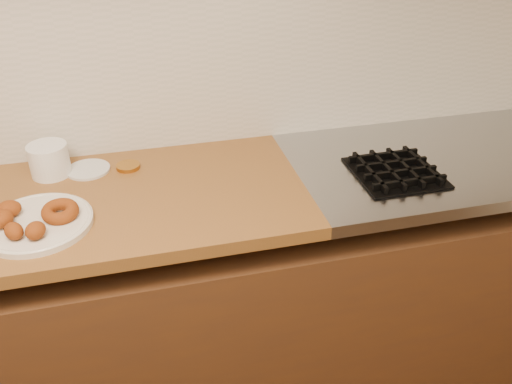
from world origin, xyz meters
TOP-DOWN VIEW (x-y plane):
  - wall_back at (0.00, 2.00)m, footprint 4.00×0.02m
  - base_cabinet at (0.00, 1.69)m, footprint 3.60×0.60m
  - stovetop at (1.15, 1.69)m, footprint 1.30×0.62m
  - backsplash at (0.00, 1.99)m, footprint 3.60×0.02m
  - burner_grates at (1.13, 1.61)m, footprint 0.91×0.26m
  - donut_plate at (-0.26, 1.58)m, footprint 0.29×0.29m
  - ring_donut at (-0.20, 1.59)m, footprint 0.11×0.12m
  - fried_dough_chunks at (-0.32, 1.56)m, footprint 0.16×0.19m
  - plastic_tub at (-0.25, 1.87)m, footprint 0.16×0.16m
  - tub_lid at (-0.14, 1.87)m, footprint 0.17×0.17m
  - brass_jar_lid at (-0.01, 1.85)m, footprint 0.08×0.08m

SIDE VIEW (x-z plane):
  - base_cabinet at x=0.00m, z-range 0.00..0.77m
  - stovetop at x=1.15m, z-range 0.86..0.90m
  - tub_lid at x=-0.14m, z-range 0.90..0.91m
  - brass_jar_lid at x=-0.01m, z-range 0.90..0.91m
  - donut_plate at x=-0.26m, z-range 0.90..0.92m
  - burner_grates at x=1.13m, z-range 0.90..0.93m
  - ring_donut at x=-0.20m, z-range 0.91..0.96m
  - fried_dough_chunks at x=-0.32m, z-range 0.92..0.96m
  - plastic_tub at x=-0.25m, z-range 0.90..1.00m
  - backsplash at x=0.00m, z-range 0.90..1.50m
  - wall_back at x=0.00m, z-range 0.00..2.70m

